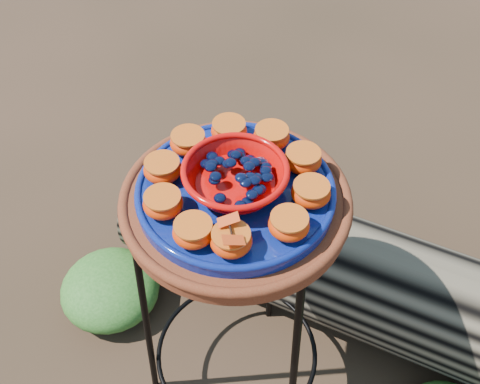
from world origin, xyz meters
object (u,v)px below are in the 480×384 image
at_px(terracotta_saucer, 236,203).
at_px(red_bowl, 235,179).
at_px(driftwood_log, 415,299).
at_px(cobalt_plate, 235,193).
at_px(plant_stand, 236,310).

xyz_separation_m(terracotta_saucer, red_bowl, (0.00, 0.00, 0.07)).
bearing_deg(driftwood_log, red_bowl, -137.94).
bearing_deg(cobalt_plate, terracotta_saucer, 0.00).
relative_size(plant_stand, driftwood_log, 0.41).
bearing_deg(terracotta_saucer, red_bowl, 0.00).
distance_m(plant_stand, red_bowl, 0.43).
bearing_deg(plant_stand, cobalt_plate, 0.00).
relative_size(cobalt_plate, driftwood_log, 0.21).
distance_m(red_bowl, driftwood_log, 0.80).
height_order(plant_stand, cobalt_plate, cobalt_plate).
relative_size(plant_stand, red_bowl, 3.90).
bearing_deg(driftwood_log, terracotta_saucer, -137.94).
bearing_deg(terracotta_saucer, driftwood_log, 42.06).
height_order(cobalt_plate, red_bowl, red_bowl).
bearing_deg(red_bowl, plant_stand, 0.00).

